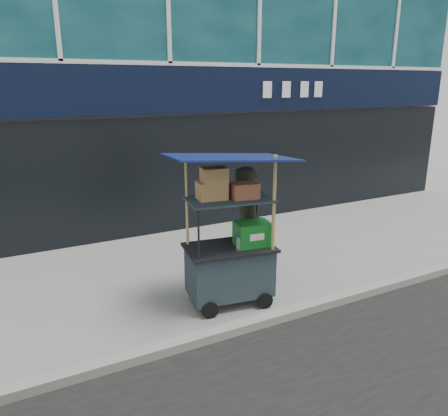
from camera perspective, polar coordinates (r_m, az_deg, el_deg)
ground at (r=6.24m, az=7.08°, el=-13.24°), size 80.00×80.00×0.00m
curb at (r=6.07m, az=8.20°, el=-13.53°), size 80.00×0.18×0.12m
vendor_cart at (r=6.12m, az=0.89°, el=-5.73°), size 1.76×1.36×2.19m
vendor_man at (r=6.59m, az=3.01°, el=-2.57°), size 0.51×0.72×1.88m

